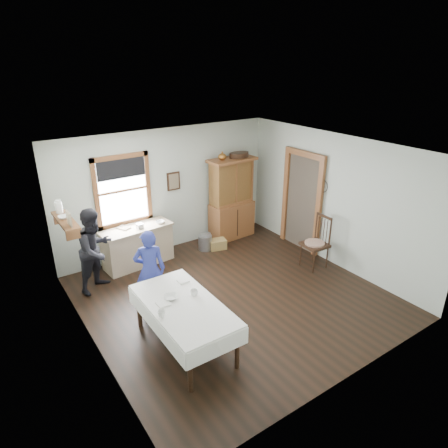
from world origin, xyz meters
The scene contains 20 objects.
room centered at (0.00, 0.00, 1.35)m, with size 5.01×5.01×2.70m.
window centered at (-1.00, 2.47, 1.63)m, with size 1.18×0.07×1.48m.
doorway centered at (2.46, 0.85, 1.16)m, with size 0.09×1.14×2.22m.
wall_shelf centered at (-2.37, 1.54, 1.57)m, with size 0.24×1.00×0.44m.
framed_picture centered at (0.15, 2.46, 1.55)m, with size 0.30×0.04×0.40m, color #332012.
rug_beater centered at (2.45, 0.30, 1.72)m, with size 0.27×0.27×0.01m, color black.
work_counter centered at (-0.92, 2.13, 0.42)m, with size 1.46×0.56×0.84m, color tan.
china_hutch centered at (1.50, 2.18, 0.96)m, with size 1.13×0.54×1.92m, color brown.
dining_table centered at (-1.38, -0.67, 0.38)m, with size 0.99×1.88×0.75m, color white.
spindle_chair centered at (2.03, -0.02, 0.56)m, with size 0.51×0.51×1.12m, color #332012.
pail centered at (0.60, 1.93, 0.17)m, with size 0.31×0.31×0.33m, color #93969B.
wicker_basket centered at (0.84, 1.80, 0.11)m, with size 0.37×0.26×0.22m, color olive.
woman_blue centered at (-1.35, 0.55, 0.67)m, with size 0.49×0.32×1.35m, color navy.
figure_dark centered at (-1.90, 1.68, 0.74)m, with size 0.72×0.56×1.48m, color black.
table_cup_a centered at (-1.14, -0.56, 0.80)m, with size 0.12×0.12×0.09m, color white.
table_cup_b centered at (-1.78, -0.78, 0.80)m, with size 0.11×0.11×0.10m, color white.
table_bowl centered at (-1.47, -0.45, 0.78)m, with size 0.23×0.23×0.06m, color white.
counter_book centered at (-1.23, 2.19, 0.85)m, with size 0.16×0.21×0.02m, color #77674F.
counter_bowl centered at (-0.42, 2.05, 0.87)m, with size 0.18×0.18×0.06m, color white.
shelf_bowl centered at (-2.37, 1.55, 1.60)m, with size 0.22×0.22×0.05m, color white.
Camera 1 is at (-3.63, -5.02, 4.09)m, focal length 32.00 mm.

